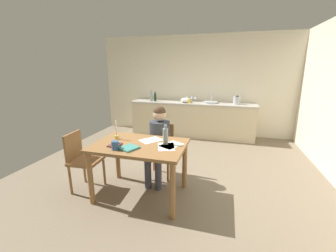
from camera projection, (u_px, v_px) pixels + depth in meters
ground_plane at (169, 174)px, 3.64m from camera, size 5.20×5.20×0.04m
wall_back at (195, 86)px, 5.71m from camera, size 5.20×0.12×2.60m
kitchen_counter at (192, 119)px, 5.60m from camera, size 3.22×0.64×0.90m
dining_table at (140, 152)px, 2.84m from camera, size 1.22×0.84×0.77m
chair_at_table at (161, 147)px, 3.47m from camera, size 0.41×0.41×0.87m
person_seated at (159, 139)px, 3.28m from camera, size 0.33×0.60×1.19m
chair_side_empty at (82, 159)px, 3.04m from camera, size 0.42×0.42×0.87m
coffee_mug at (115, 145)px, 2.59m from camera, size 0.13×0.09×0.11m
candlestick at (116, 134)px, 2.99m from camera, size 0.06×0.06×0.27m
book_magazine at (115, 145)px, 2.74m from camera, size 0.15×0.18×0.02m
book_cookery at (129, 148)px, 2.64m from camera, size 0.26×0.27×0.02m
paper_letter at (171, 145)px, 2.77m from camera, size 0.32×0.36×0.00m
paper_bill at (151, 140)px, 2.96m from camera, size 0.35×0.36×0.00m
paper_envelope at (166, 147)px, 2.71m from camera, size 0.29×0.35×0.00m
wine_bottle_on_table at (165, 136)px, 2.77m from camera, size 0.07×0.07×0.27m
sink_unit at (211, 102)px, 5.35m from camera, size 0.36×0.36×0.24m
bottle_oil at (151, 96)px, 5.68m from camera, size 0.07×0.07×0.29m
bottle_vinegar at (155, 97)px, 5.65m from camera, size 0.06×0.06×0.26m
mixing_bowl at (186, 100)px, 5.45m from camera, size 0.27×0.27×0.12m
stovetop_kettle at (237, 100)px, 5.16m from camera, size 0.18×0.18×0.22m
wine_glass_near_sink at (196, 97)px, 5.57m from camera, size 0.07×0.07×0.15m
wine_glass_by_kettle at (192, 97)px, 5.60m from camera, size 0.07×0.07×0.15m
wine_glass_back_left at (187, 97)px, 5.63m from camera, size 0.07×0.07×0.15m
teacup_on_counter at (189, 101)px, 5.34m from camera, size 0.12×0.08×0.10m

